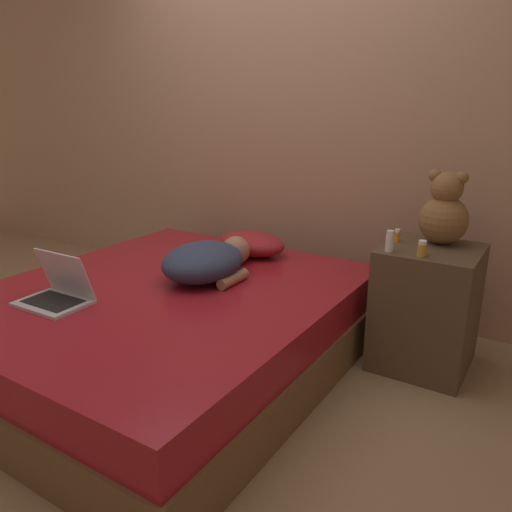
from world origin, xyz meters
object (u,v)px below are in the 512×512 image
(bottle_amber, at_px, (422,249))
(bottle_white, at_px, (390,241))
(pillow, at_px, (251,244))
(person_lying, at_px, (207,261))
(teddy_bear, at_px, (444,212))
(laptop, at_px, (58,292))
(bottle_orange, at_px, (397,236))

(bottle_amber, height_order, bottle_white, bottle_white)
(pillow, xyz_separation_m, person_lying, (0.03, -0.50, 0.03))
(teddy_bear, relative_size, bottle_white, 3.56)
(laptop, relative_size, teddy_bear, 0.89)
(bottle_orange, xyz_separation_m, bottle_amber, (0.18, -0.20, 0.00))
(laptop, xyz_separation_m, bottle_white, (1.32, 0.97, 0.22))
(pillow, bearing_deg, bottle_amber, -9.75)
(laptop, bearing_deg, bottle_orange, 40.66)
(bottle_orange, relative_size, bottle_white, 0.64)
(bottle_orange, bearing_deg, pillow, -179.67)
(laptop, relative_size, bottle_orange, 4.91)
(person_lying, height_order, bottle_amber, bottle_amber)
(person_lying, relative_size, bottle_white, 6.11)
(person_lying, height_order, laptop, laptop)
(bottle_amber, relative_size, bottle_white, 0.74)
(pillow, height_order, bottle_white, bottle_white)
(pillow, bearing_deg, bottle_orange, 0.33)
(pillow, xyz_separation_m, teddy_bear, (1.13, 0.10, 0.32))
(bottle_amber, bearing_deg, laptop, -146.41)
(pillow, height_order, bottle_orange, bottle_orange)
(teddy_bear, bearing_deg, bottle_white, -121.75)
(person_lying, distance_m, bottle_orange, 1.04)
(teddy_bear, distance_m, bottle_amber, 0.32)
(pillow, distance_m, laptop, 1.23)
(bottle_orange, distance_m, bottle_white, 0.20)
(pillow, distance_m, person_lying, 0.50)
(laptop, height_order, bottle_orange, bottle_orange)
(pillow, distance_m, teddy_bear, 1.18)
(laptop, bearing_deg, pillow, 71.01)
(laptop, relative_size, bottle_amber, 4.28)
(bottle_white, bearing_deg, teddy_bear, 58.25)
(person_lying, height_order, bottle_white, bottle_white)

